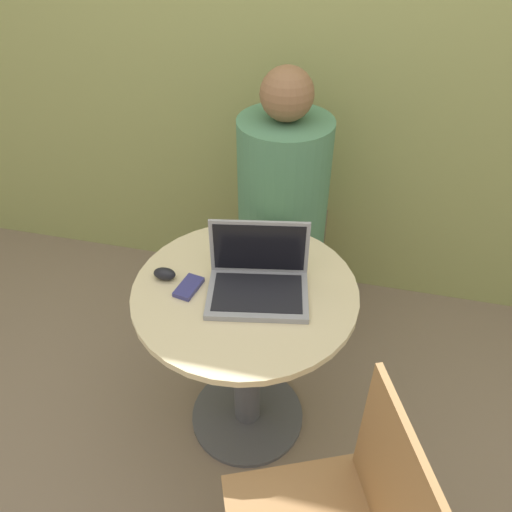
{
  "coord_description": "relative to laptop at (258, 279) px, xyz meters",
  "views": [
    {
      "loc": [
        0.31,
        -1.15,
        1.83
      ],
      "look_at": [
        0.02,
        0.05,
        0.82
      ],
      "focal_mm": 35.0,
      "sensor_mm": 36.0,
      "label": 1
    }
  ],
  "objects": [
    {
      "name": "laptop",
      "position": [
        0.0,
        0.0,
        0.0
      ],
      "size": [
        0.35,
        0.28,
        0.22
      ],
      "color": "gray",
      "rests_on": "round_table"
    },
    {
      "name": "ground_plane",
      "position": [
        -0.04,
        -0.0,
        -0.77
      ],
      "size": [
        12.0,
        12.0,
        0.0
      ],
      "primitive_type": "plane",
      "color": "#7F6B56"
    },
    {
      "name": "cell_phone",
      "position": [
        -0.22,
        -0.05,
        -0.04
      ],
      "size": [
        0.08,
        0.12,
        0.02
      ],
      "color": "navy",
      "rests_on": "round_table"
    },
    {
      "name": "computer_mouse",
      "position": [
        -0.31,
        -0.02,
        -0.03
      ],
      "size": [
        0.08,
        0.05,
        0.04
      ],
      "color": "black",
      "rests_on": "round_table"
    },
    {
      "name": "back_wall",
      "position": [
        -0.04,
        0.96,
        0.53
      ],
      "size": [
        7.0,
        0.05,
        2.6
      ],
      "color": "#939956",
      "rests_on": "ground_plane"
    },
    {
      "name": "person_seated",
      "position": [
        -0.03,
        0.65,
        -0.25
      ],
      "size": [
        0.37,
        0.58,
        1.24
      ],
      "color": "brown",
      "rests_on": "ground_plane"
    },
    {
      "name": "round_table",
      "position": [
        -0.04,
        -0.0,
        -0.28
      ],
      "size": [
        0.74,
        0.74,
        0.72
      ],
      "color": "#4C4C51",
      "rests_on": "ground_plane"
    }
  ]
}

